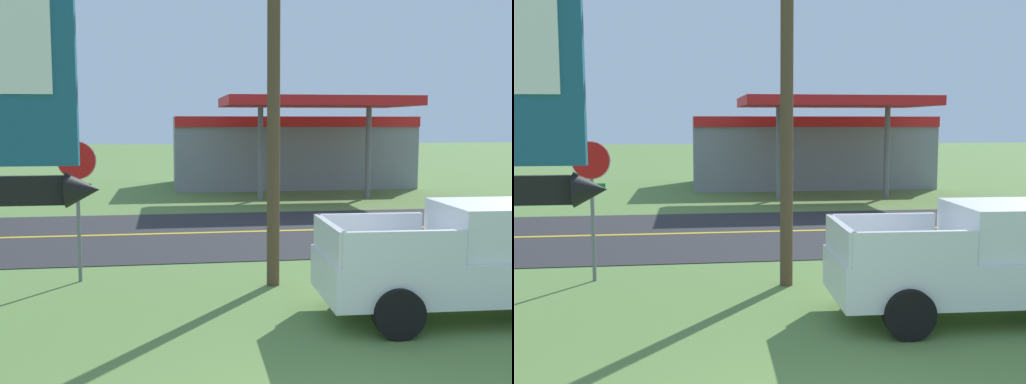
# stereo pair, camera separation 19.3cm
# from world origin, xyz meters

# --- Properties ---
(road_asphalt) EXTENTS (140.00, 8.00, 0.02)m
(road_asphalt) POSITION_xyz_m (0.00, 13.00, 0.01)
(road_asphalt) COLOR #2B2B2D
(road_asphalt) RESTS_ON ground
(road_centre_line) EXTENTS (126.00, 0.20, 0.01)m
(road_centre_line) POSITION_xyz_m (0.00, 13.00, 0.02)
(road_centre_line) COLOR gold
(road_centre_line) RESTS_ON road_asphalt
(stop_sign) EXTENTS (0.80, 0.08, 2.95)m
(stop_sign) POSITION_xyz_m (-3.78, 7.68, 2.03)
(stop_sign) COLOR slate
(stop_sign) RESTS_ON ground
(utility_pole) EXTENTS (2.06, 0.26, 9.41)m
(utility_pole) POSITION_xyz_m (0.19, 6.84, 5.03)
(utility_pole) COLOR brown
(utility_pole) RESTS_ON ground
(gas_station) EXTENTS (12.00, 11.50, 4.40)m
(gas_station) POSITION_xyz_m (4.46, 26.52, 1.94)
(gas_station) COLOR gray
(gas_station) RESTS_ON ground
(pickup_white_parked_on_lawn) EXTENTS (5.26, 2.37, 1.96)m
(pickup_white_parked_on_lawn) POSITION_xyz_m (3.27, 4.34, 0.96)
(pickup_white_parked_on_lawn) COLOR silver
(pickup_white_parked_on_lawn) RESTS_ON ground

